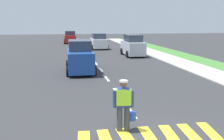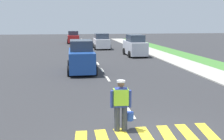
{
  "view_description": "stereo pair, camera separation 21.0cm",
  "coord_description": "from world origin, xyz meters",
  "px_view_note": "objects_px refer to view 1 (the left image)",
  "views": [
    {
      "loc": [
        -2.39,
        -6.45,
        3.45
      ],
      "look_at": [
        -0.21,
        5.82,
        1.1
      ],
      "focal_mm": 40.92,
      "sensor_mm": 36.0,
      "label": 1
    },
    {
      "loc": [
        -2.18,
        -6.48,
        3.45
      ],
      "look_at": [
        -0.21,
        5.82,
        1.1
      ],
      "focal_mm": 40.92,
      "sensor_mm": 36.0,
      "label": 2
    }
  ],
  "objects_px": {
    "road_worker": "(124,103)",
    "car_oncoming_third": "(70,38)",
    "car_parked_far": "(133,46)",
    "car_oncoming_lead": "(80,57)",
    "car_outgoing_far": "(99,42)"
  },
  "relations": [
    {
      "from": "road_worker",
      "to": "car_parked_far",
      "type": "distance_m",
      "value": 18.69
    },
    {
      "from": "car_outgoing_far",
      "to": "car_oncoming_third",
      "type": "bearing_deg",
      "value": 109.97
    },
    {
      "from": "road_worker",
      "to": "car_oncoming_third",
      "type": "xyz_separation_m",
      "value": [
        -1.11,
        35.27,
        0.0
      ]
    },
    {
      "from": "car_oncoming_third",
      "to": "car_parked_far",
      "type": "relative_size",
      "value": 0.94
    },
    {
      "from": "car_oncoming_lead",
      "to": "road_worker",
      "type": "bearing_deg",
      "value": -85.22
    },
    {
      "from": "car_oncoming_third",
      "to": "car_parked_far",
      "type": "xyz_separation_m",
      "value": [
        6.1,
        -17.26,
        0.08
      ]
    },
    {
      "from": "car_oncoming_third",
      "to": "car_parked_far",
      "type": "bearing_deg",
      "value": -70.53
    },
    {
      "from": "car_oncoming_third",
      "to": "car_oncoming_lead",
      "type": "distance_m",
      "value": 25.13
    },
    {
      "from": "car_parked_far",
      "to": "car_oncoming_lead",
      "type": "bearing_deg",
      "value": -126.58
    },
    {
      "from": "car_parked_far",
      "to": "car_oncoming_third",
      "type": "bearing_deg",
      "value": 109.47
    },
    {
      "from": "road_worker",
      "to": "car_oncoming_third",
      "type": "bearing_deg",
      "value": 91.8
    },
    {
      "from": "road_worker",
      "to": "car_oncoming_third",
      "type": "distance_m",
      "value": 35.29
    },
    {
      "from": "road_worker",
      "to": "car_outgoing_far",
      "type": "relative_size",
      "value": 0.42
    },
    {
      "from": "road_worker",
      "to": "car_outgoing_far",
      "type": "distance_m",
      "value": 25.69
    },
    {
      "from": "road_worker",
      "to": "car_oncoming_lead",
      "type": "bearing_deg",
      "value": 94.78
    }
  ]
}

